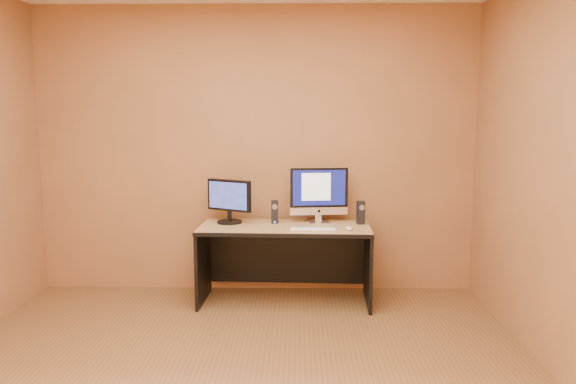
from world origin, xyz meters
name	(u,v)px	position (x,y,z in m)	size (l,w,h in m)	color
walls	(230,175)	(0.00, 0.00, 1.30)	(4.00, 4.00, 2.60)	#9F6640
desk	(285,264)	(0.27, 1.61, 0.34)	(1.47, 0.64, 0.68)	tan
imac	(319,195)	(0.57, 1.76, 0.93)	(0.52, 0.19, 0.50)	silver
second_monitor	(229,201)	(-0.22, 1.74, 0.87)	(0.44, 0.22, 0.38)	black
speaker_left	(275,212)	(0.18, 1.74, 0.78)	(0.06, 0.07, 0.20)	black
speaker_right	(361,213)	(0.93, 1.71, 0.78)	(0.06, 0.07, 0.20)	black
keyboard	(313,229)	(0.51, 1.43, 0.69)	(0.39, 0.11, 0.02)	silver
mouse	(349,228)	(0.81, 1.45, 0.69)	(0.05, 0.09, 0.03)	white
cable_a	(326,220)	(0.64, 1.86, 0.68)	(0.01, 0.01, 0.20)	black
cable_b	(308,219)	(0.48, 1.89, 0.68)	(0.01, 0.01, 0.16)	black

